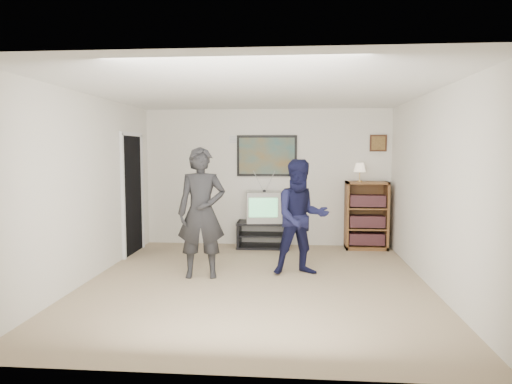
# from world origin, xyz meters

# --- Properties ---
(room_shell) EXTENTS (4.51, 5.00, 2.51)m
(room_shell) POSITION_xyz_m (0.00, 0.35, 1.25)
(room_shell) COLOR #8C6F59
(room_shell) RESTS_ON ground
(media_stand) EXTENTS (0.95, 0.53, 0.47)m
(media_stand) POSITION_xyz_m (-0.05, 2.23, 0.24)
(media_stand) COLOR black
(media_stand) RESTS_ON room_shell
(crt_television) EXTENTS (0.70, 0.61, 0.54)m
(crt_television) POSITION_xyz_m (-0.03, 2.23, 0.74)
(crt_television) COLOR #9D9E99
(crt_television) RESTS_ON media_stand
(bookshelf) EXTENTS (0.73, 0.42, 1.20)m
(bookshelf) POSITION_xyz_m (1.78, 2.28, 0.60)
(bookshelf) COLOR brown
(bookshelf) RESTS_ON room_shell
(table_lamp) EXTENTS (0.21, 0.21, 0.33)m
(table_lamp) POSITION_xyz_m (1.65, 2.23, 1.37)
(table_lamp) COLOR beige
(table_lamp) RESTS_ON bookshelf
(person_tall) EXTENTS (0.71, 0.51, 1.80)m
(person_tall) POSITION_xyz_m (-0.77, 0.24, 0.90)
(person_tall) COLOR black
(person_tall) RESTS_ON room_shell
(person_short) EXTENTS (0.91, 0.77, 1.63)m
(person_short) POSITION_xyz_m (0.60, 0.49, 0.81)
(person_short) COLOR black
(person_short) RESTS_ON room_shell
(controller_left) EXTENTS (0.06, 0.13, 0.04)m
(controller_left) POSITION_xyz_m (-0.79, 0.50, 1.14)
(controller_left) COLOR white
(controller_left) RESTS_ON person_tall
(controller_right) EXTENTS (0.08, 0.13, 0.04)m
(controller_right) POSITION_xyz_m (0.63, 0.68, 1.10)
(controller_right) COLOR white
(controller_right) RESTS_ON person_short
(poster) EXTENTS (1.10, 0.03, 0.75)m
(poster) POSITION_xyz_m (0.00, 2.48, 1.65)
(poster) COLOR black
(poster) RESTS_ON room_shell
(air_vent) EXTENTS (0.28, 0.02, 0.14)m
(air_vent) POSITION_xyz_m (-0.55, 2.48, 1.95)
(air_vent) COLOR white
(air_vent) RESTS_ON room_shell
(small_picture) EXTENTS (0.30, 0.03, 0.30)m
(small_picture) POSITION_xyz_m (2.00, 2.48, 1.88)
(small_picture) COLOR black
(small_picture) RESTS_ON room_shell
(doorway) EXTENTS (0.03, 0.85, 2.00)m
(doorway) POSITION_xyz_m (-2.23, 1.60, 1.00)
(doorway) COLOR black
(doorway) RESTS_ON room_shell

